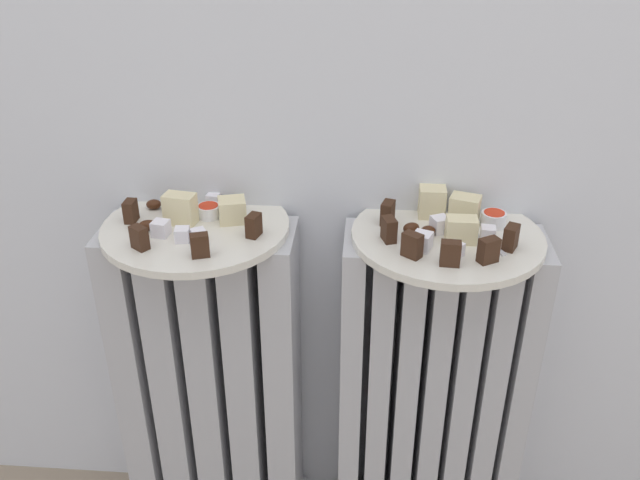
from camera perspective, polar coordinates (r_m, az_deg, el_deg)
radiator_left at (r=1.24m, az=-9.15°, el=-12.39°), size 0.32×0.13×0.63m
radiator_right at (r=1.22m, az=9.35°, el=-13.30°), size 0.32×0.13×0.63m
plate_left at (r=1.06m, az=-10.49°, el=1.05°), size 0.29×0.29×0.01m
plate_right at (r=1.03m, az=10.76°, el=0.29°), size 0.29×0.29×0.01m
dark_cake_slice_left_0 at (r=1.08m, az=-15.79°, el=2.38°), size 0.02×0.03×0.03m
dark_cake_slice_left_1 at (r=1.00m, az=-15.10°, el=0.18°), size 0.03×0.03×0.03m
dark_cake_slice_left_2 at (r=0.96m, az=-10.18°, el=-0.45°), size 0.03×0.02×0.03m
dark_cake_slice_left_3 at (r=1.00m, az=-5.66°, el=1.24°), size 0.02×0.03×0.03m
marble_cake_slice_left_0 at (r=1.05m, az=-11.79°, el=2.61°), size 0.05×0.04×0.05m
marble_cake_slice_left_1 at (r=1.05m, az=-7.47°, el=2.53°), size 0.05×0.05×0.04m
turkish_delight_left_0 at (r=1.00m, az=-10.28°, el=0.34°), size 0.03×0.03×0.02m
turkish_delight_left_1 at (r=1.11m, az=-9.03°, el=3.41°), size 0.02×0.02×0.02m
turkish_delight_left_2 at (r=1.03m, az=-13.37°, el=0.97°), size 0.03×0.03×0.02m
turkish_delight_left_3 at (r=1.01m, az=-11.62°, el=0.45°), size 0.02×0.02×0.02m
medjool_date_left_0 at (r=1.05m, az=-14.36°, el=1.22°), size 0.03×0.02×0.02m
medjool_date_left_1 at (r=1.09m, az=-7.96°, el=2.94°), size 0.03×0.03×0.01m
medjool_date_left_2 at (r=1.11m, az=-13.95°, el=2.96°), size 0.03×0.02×0.02m
medjool_date_left_3 at (r=1.10m, az=-12.73°, el=2.79°), size 0.03×0.03×0.02m
jam_bowl_left at (r=1.07m, az=-9.44°, el=2.50°), size 0.04×0.04×0.02m
dark_cake_slice_right_0 at (r=1.04m, az=5.77°, el=2.31°), size 0.02×0.03×0.04m
dark_cake_slice_right_1 at (r=0.99m, az=5.88°, el=0.90°), size 0.02×0.03×0.04m
dark_cake_slice_right_2 at (r=0.95m, az=7.83°, el=-0.43°), size 0.03×0.03×0.04m
dark_cake_slice_right_3 at (r=0.94m, az=11.02°, el=-1.12°), size 0.03×0.02×0.04m
dark_cake_slice_right_4 at (r=0.96m, az=14.13°, el=-0.86°), size 0.03×0.03×0.04m
dark_cake_slice_right_5 at (r=1.00m, az=15.91°, el=0.21°), size 0.03×0.03×0.04m
marble_cake_slice_right_0 at (r=1.00m, az=11.92°, el=0.86°), size 0.05×0.03×0.04m
marble_cake_slice_right_1 at (r=1.07m, az=9.50°, el=3.20°), size 0.04×0.03×0.05m
marble_cake_slice_right_2 at (r=1.06m, az=12.18°, el=2.62°), size 0.05×0.05×0.04m
turkish_delight_right_0 at (r=0.97m, az=8.68°, el=-0.10°), size 0.03×0.03×0.03m
turkish_delight_right_1 at (r=0.96m, az=11.43°, el=-0.82°), size 0.03×0.03×0.02m
turkish_delight_right_2 at (r=1.03m, az=10.15°, el=1.30°), size 0.03×0.03×0.02m
turkish_delight_right_3 at (r=1.02m, az=14.07°, el=0.54°), size 0.02×0.02×0.02m
medjool_date_right_0 at (r=1.02m, az=7.76°, el=1.01°), size 0.03×0.03×0.02m
medjool_date_right_1 at (r=1.01m, az=9.15°, el=0.75°), size 0.03×0.02×0.02m
jam_bowl_right at (r=1.06m, az=14.53°, el=1.80°), size 0.04×0.04×0.02m
fork at (r=1.02m, az=13.33°, el=0.25°), size 0.06×0.10×0.00m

